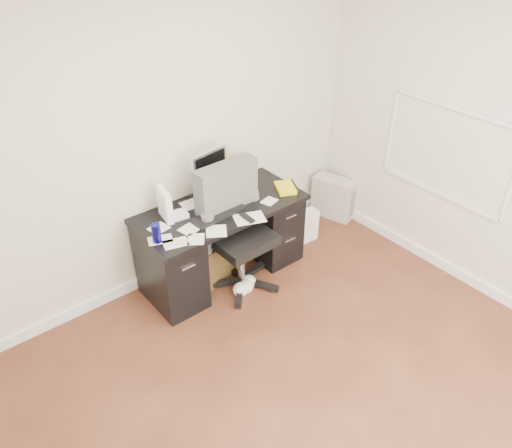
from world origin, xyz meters
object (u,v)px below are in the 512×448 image
(office_chair, at_px, (241,232))
(wicker_basket, at_px, (207,257))
(lcd_monitor, at_px, (210,175))
(pc_tower, at_px, (333,197))
(desk, at_px, (222,239))
(keyboard, at_px, (219,214))

(office_chair, height_order, wicker_basket, office_chair)
(lcd_monitor, xyz_separation_m, wicker_basket, (-0.13, -0.06, -0.79))
(wicker_basket, bearing_deg, pc_tower, -0.89)
(office_chair, bearing_deg, desk, 100.18)
(desk, distance_m, pc_tower, 1.56)
(lcd_monitor, distance_m, wicker_basket, 0.80)
(desk, distance_m, keyboard, 0.39)
(desk, bearing_deg, keyboard, -132.86)
(lcd_monitor, height_order, wicker_basket, lcd_monitor)
(keyboard, distance_m, wicker_basket, 0.60)
(keyboard, relative_size, pc_tower, 1.08)
(desk, xyz_separation_m, pc_tower, (1.55, 0.07, -0.17))
(office_chair, bearing_deg, keyboard, 138.43)
(lcd_monitor, height_order, office_chair, lcd_monitor)
(lcd_monitor, relative_size, wicker_basket, 1.19)
(keyboard, distance_m, office_chair, 0.26)
(lcd_monitor, bearing_deg, desk, -101.76)
(keyboard, bearing_deg, office_chair, -44.02)
(desk, bearing_deg, lcd_monitor, 87.14)
(lcd_monitor, bearing_deg, pc_tower, -12.21)
(lcd_monitor, distance_m, pc_tower, 1.72)
(desk, relative_size, pc_tower, 3.29)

